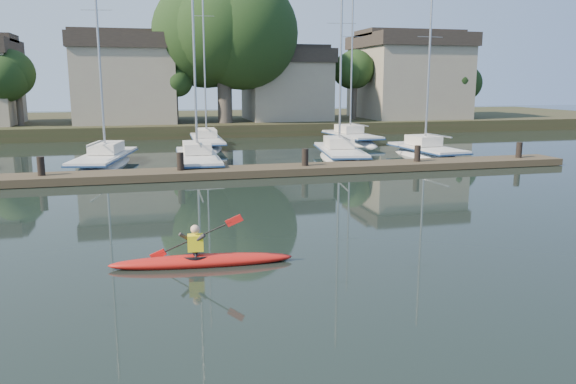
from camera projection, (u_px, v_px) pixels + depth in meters
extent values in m
plane|color=black|center=(344.00, 269.00, 13.47)|extent=(160.00, 160.00, 0.00)
ellipsoid|color=red|center=(202.00, 261.00, 13.73)|extent=(4.50, 0.95, 0.34)
cylinder|color=black|center=(196.00, 257.00, 13.69)|extent=(0.72, 0.72, 0.09)
imported|color=#2B2628|center=(195.00, 243.00, 13.62)|extent=(0.26, 0.37, 0.97)
cube|color=yellow|center=(195.00, 243.00, 13.62)|extent=(0.40, 0.31, 0.40)
sphere|color=#D9A787|center=(195.00, 229.00, 13.55)|extent=(0.22, 0.22, 0.22)
cube|color=#463B28|center=(245.00, 171.00, 26.75)|extent=(34.00, 2.00, 0.35)
cylinder|color=black|center=(42.00, 177.00, 24.57)|extent=(0.32, 0.32, 1.80)
cylinder|color=black|center=(181.00, 172.00, 26.01)|extent=(0.32, 0.32, 1.80)
cylinder|color=black|center=(305.00, 167.00, 27.45)|extent=(0.32, 0.32, 1.80)
cylinder|color=black|center=(417.00, 163.00, 28.89)|extent=(0.32, 0.32, 1.80)
cylinder|color=black|center=(518.00, 159.00, 30.33)|extent=(0.32, 0.32, 1.80)
ellipsoid|color=silver|center=(105.00, 172.00, 29.97)|extent=(3.72, 8.70, 1.89)
cube|color=silver|center=(104.00, 156.00, 29.80)|extent=(3.32, 7.19, 0.14)
cube|color=navy|center=(104.00, 157.00, 29.81)|extent=(3.44, 7.37, 0.08)
cube|color=beige|center=(106.00, 148.00, 30.22)|extent=(1.83, 2.60, 0.55)
cylinder|color=#9EA0A5|center=(98.00, 39.00, 28.88)|extent=(0.12, 0.12, 11.94)
cylinder|color=#9EA0A5|center=(96.00, 143.00, 28.40)|extent=(0.71, 3.17, 0.08)
cylinder|color=#9EA0A5|center=(96.00, 10.00, 28.60)|extent=(1.57, 0.34, 0.03)
ellipsoid|color=silver|center=(198.00, 172.00, 30.02)|extent=(2.30, 8.99, 1.89)
cube|color=silver|center=(198.00, 155.00, 29.84)|extent=(2.16, 7.38, 0.14)
cube|color=navy|center=(198.00, 157.00, 29.86)|extent=(2.24, 7.56, 0.08)
cube|color=beige|center=(197.00, 147.00, 30.29)|extent=(1.45, 2.54, 0.55)
cylinder|color=#9EA0A5|center=(193.00, 29.00, 28.84)|extent=(0.12, 0.12, 12.93)
cylinder|color=#9EA0A5|center=(199.00, 143.00, 28.41)|extent=(0.16, 3.40, 0.08)
ellipsoid|color=silver|center=(340.00, 165.00, 32.49)|extent=(3.39, 8.42, 1.94)
cube|color=silver|center=(340.00, 149.00, 32.31)|extent=(3.06, 6.95, 0.14)
cube|color=navy|center=(340.00, 151.00, 32.32)|extent=(3.16, 7.13, 0.08)
cube|color=beige|center=(339.00, 142.00, 32.71)|extent=(1.77, 2.49, 0.56)
cylinder|color=#9EA0A5|center=(341.00, 48.00, 31.44)|extent=(0.12, 0.12, 11.26)
cylinder|color=#9EA0A5|center=(344.00, 137.00, 30.95)|extent=(0.56, 3.09, 0.08)
cylinder|color=#9EA0A5|center=(341.00, 23.00, 31.18)|extent=(1.62, 0.28, 0.03)
ellipsoid|color=silver|center=(426.00, 163.00, 33.50)|extent=(2.68, 7.28, 1.94)
cube|color=silver|center=(427.00, 147.00, 33.32)|extent=(2.48, 5.99, 0.14)
cube|color=navy|center=(427.00, 149.00, 33.34)|extent=(2.57, 6.14, 0.08)
cube|color=beige|center=(423.00, 140.00, 33.65)|extent=(1.58, 2.10, 0.56)
cylinder|color=#9EA0A5|center=(429.00, 59.00, 32.52)|extent=(0.12, 0.12, 10.20)
cylinder|color=#9EA0A5|center=(438.00, 135.00, 32.17)|extent=(0.29, 2.71, 0.08)
cylinder|color=#9EA0A5|center=(430.00, 37.00, 32.28)|extent=(1.63, 0.16, 0.03)
ellipsoid|color=silver|center=(207.00, 150.00, 39.24)|extent=(2.25, 9.48, 1.79)
cube|color=silver|center=(207.00, 138.00, 39.08)|extent=(2.11, 7.78, 0.13)
cube|color=navy|center=(207.00, 139.00, 39.09)|extent=(2.19, 7.97, 0.08)
cube|color=beige|center=(206.00, 133.00, 39.55)|extent=(1.39, 2.68, 0.52)
cylinder|color=#9EA0A5|center=(204.00, 40.00, 38.06)|extent=(0.11, 0.11, 13.20)
cylinder|color=#9EA0A5|center=(208.00, 129.00, 37.58)|extent=(0.18, 3.58, 0.08)
cylinder|color=#9EA0A5|center=(203.00, 16.00, 37.75)|extent=(1.51, 0.07, 0.03)
ellipsoid|color=silver|center=(351.00, 147.00, 41.71)|extent=(2.70, 8.29, 1.94)
cube|color=silver|center=(351.00, 134.00, 41.53)|extent=(2.49, 6.82, 0.14)
cube|color=navy|center=(351.00, 135.00, 41.54)|extent=(2.59, 6.99, 0.08)
cube|color=beige|center=(349.00, 129.00, 41.91)|extent=(1.58, 2.38, 0.56)
cylinder|color=#9EA0A5|center=(352.00, 56.00, 40.66)|extent=(0.12, 0.12, 11.22)
cylinder|color=#9EA0A5|center=(359.00, 124.00, 40.23)|extent=(0.29, 3.10, 0.08)
cylinder|color=#9EA0A5|center=(352.00, 37.00, 40.39)|extent=(1.63, 0.14, 0.03)
cube|color=#252F17|center=(193.00, 122.00, 55.23)|extent=(90.00, 24.00, 1.00)
cube|color=gray|center=(126.00, 86.00, 47.41)|extent=(8.00, 8.00, 6.00)
cube|color=#332B24|center=(123.00, 42.00, 46.71)|extent=(8.40, 8.40, 1.20)
cube|color=gray|center=(286.00, 92.00, 50.86)|extent=(7.00, 7.00, 5.00)
cube|color=#332B24|center=(286.00, 57.00, 50.26)|extent=(7.35, 7.35, 1.20)
cube|color=gray|center=(408.00, 83.00, 53.59)|extent=(9.00, 9.00, 6.50)
cube|color=#332B24|center=(409.00, 42.00, 52.84)|extent=(9.45, 9.45, 1.20)
cylinder|color=#524A42|center=(225.00, 93.00, 46.57)|extent=(1.20, 1.20, 5.00)
sphere|color=black|center=(223.00, 30.00, 45.60)|extent=(8.50, 8.50, 8.50)
cylinder|color=#524A42|center=(20.00, 106.00, 43.88)|extent=(0.48, 0.48, 3.00)
sphere|color=black|center=(17.00, 74.00, 43.39)|extent=(3.40, 3.40, 3.40)
cylinder|color=#524A42|center=(176.00, 106.00, 46.30)|extent=(0.38, 0.38, 2.80)
sphere|color=black|center=(175.00, 79.00, 45.87)|extent=(2.72, 2.72, 2.72)
cylinder|color=#524A42|center=(354.00, 102.00, 51.04)|extent=(0.50, 0.50, 3.20)
sphere|color=black|center=(355.00, 72.00, 50.53)|extent=(3.57, 3.57, 3.57)
cylinder|color=#524A42|center=(461.00, 105.00, 52.07)|extent=(0.41, 0.41, 2.60)
sphere|color=black|center=(462.00, 81.00, 51.65)|extent=(2.89, 2.89, 2.89)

